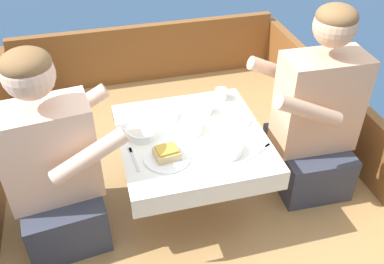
# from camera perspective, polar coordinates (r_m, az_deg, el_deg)

# --- Properties ---
(ground_plane) EXTENTS (60.00, 60.00, 0.00)m
(ground_plane) POSITION_cam_1_polar(r_m,az_deg,el_deg) (2.57, 0.19, -14.95)
(ground_plane) COLOR navy
(boat_deck) EXTENTS (2.05, 2.80, 0.35)m
(boat_deck) POSITION_cam_1_polar(r_m,az_deg,el_deg) (2.43, 0.20, -12.38)
(boat_deck) COLOR #A87F4C
(boat_deck) RESTS_ON ground_plane
(gunwale_starboard) EXTENTS (0.06, 2.80, 0.38)m
(gunwale_starboard) POSITION_cam_1_polar(r_m,az_deg,el_deg) (2.55, 22.38, -1.73)
(gunwale_starboard) COLOR brown
(gunwale_starboard) RESTS_ON boat_deck
(bow_coaming) EXTENTS (1.93, 0.06, 0.44)m
(bow_coaming) POSITION_cam_1_polar(r_m,az_deg,el_deg) (3.27, -6.06, 10.44)
(bow_coaming) COLOR brown
(bow_coaming) RESTS_ON boat_deck
(cockpit_table) EXTENTS (0.69, 0.71, 0.43)m
(cockpit_table) POSITION_cam_1_polar(r_m,az_deg,el_deg) (2.07, 0.00, -1.49)
(cockpit_table) COLOR #B2B2B7
(cockpit_table) RESTS_ON boat_deck
(person_port) EXTENTS (0.56, 0.49, 0.98)m
(person_port) POSITION_cam_1_polar(r_m,az_deg,el_deg) (2.00, -17.90, -4.78)
(person_port) COLOR #333847
(person_port) RESTS_ON boat_deck
(person_starboard) EXTENTS (0.53, 0.45, 1.01)m
(person_starboard) POSITION_cam_1_polar(r_m,az_deg,el_deg) (2.27, 15.95, 1.50)
(person_starboard) COLOR #333847
(person_starboard) RESTS_ON boat_deck
(plate_sandwich) EXTENTS (0.21, 0.21, 0.01)m
(plate_sandwich) POSITION_cam_1_polar(r_m,az_deg,el_deg) (1.91, -3.35, -3.42)
(plate_sandwich) COLOR white
(plate_sandwich) RESTS_ON cockpit_table
(plate_bread) EXTENTS (0.15, 0.15, 0.01)m
(plate_bread) POSITION_cam_1_polar(r_m,az_deg,el_deg) (2.14, 5.78, 1.61)
(plate_bread) COLOR white
(plate_bread) RESTS_ON cockpit_table
(sandwich) EXTENTS (0.12, 0.11, 0.05)m
(sandwich) POSITION_cam_1_polar(r_m,az_deg,el_deg) (1.89, -3.37, -2.78)
(sandwich) COLOR tan
(sandwich) RESTS_ON plate_sandwich
(bowl_port_near) EXTENTS (0.14, 0.14, 0.04)m
(bowl_port_near) POSITION_cam_1_polar(r_m,az_deg,el_deg) (2.14, -3.80, 2.25)
(bowl_port_near) COLOR white
(bowl_port_near) RESTS_ON cockpit_table
(bowl_starboard_near) EXTENTS (0.15, 0.15, 0.04)m
(bowl_starboard_near) POSITION_cam_1_polar(r_m,az_deg,el_deg) (1.93, 4.61, -2.16)
(bowl_starboard_near) COLOR white
(bowl_starboard_near) RESTS_ON cockpit_table
(bowl_center_far) EXTENTS (0.12, 0.12, 0.04)m
(bowl_center_far) POSITION_cam_1_polar(r_m,az_deg,el_deg) (2.05, -0.10, 0.73)
(bowl_center_far) COLOR white
(bowl_center_far) RESTS_ON cockpit_table
(bowl_port_far) EXTENTS (0.14, 0.14, 0.04)m
(bowl_port_far) POSITION_cam_1_polar(r_m,az_deg,el_deg) (2.03, -6.69, -0.01)
(bowl_port_far) COLOR white
(bowl_port_far) RESTS_ON cockpit_table
(coffee_cup_port) EXTENTS (0.10, 0.08, 0.05)m
(coffee_cup_port) POSITION_cam_1_polar(r_m,az_deg,el_deg) (2.17, 1.76, 3.15)
(coffee_cup_port) COLOR white
(coffee_cup_port) RESTS_ON cockpit_table
(coffee_cup_starboard) EXTENTS (0.09, 0.07, 0.06)m
(coffee_cup_starboard) POSITION_cam_1_polar(r_m,az_deg,el_deg) (2.29, 3.92, 5.12)
(coffee_cup_starboard) COLOR white
(coffee_cup_starboard) RESTS_ON cockpit_table
(utensil_spoon_starboard) EXTENTS (0.08, 0.16, 0.01)m
(utensil_spoon_starboard) POSITION_cam_1_polar(r_m,az_deg,el_deg) (2.11, 8.09, 0.84)
(utensil_spoon_starboard) COLOR silver
(utensil_spoon_starboard) RESTS_ON cockpit_table
(utensil_fork_port) EXTENTS (0.03, 0.17, 0.00)m
(utensil_fork_port) POSITION_cam_1_polar(r_m,az_deg,el_deg) (1.93, -7.86, -3.33)
(utensil_fork_port) COLOR silver
(utensil_fork_port) RESTS_ON cockpit_table
(utensil_knife_port) EXTENTS (0.17, 0.05, 0.00)m
(utensil_knife_port) POSITION_cam_1_polar(r_m,az_deg,el_deg) (1.83, 4.11, -5.57)
(utensil_knife_port) COLOR silver
(utensil_knife_port) RESTS_ON cockpit_table
(utensil_spoon_center) EXTENTS (0.16, 0.07, 0.01)m
(utensil_spoon_center) POSITION_cam_1_polar(r_m,az_deg,el_deg) (2.30, -0.63, 4.50)
(utensil_spoon_center) COLOR silver
(utensil_spoon_center) RESTS_ON cockpit_table
(utensil_fork_starboard) EXTENTS (0.16, 0.10, 0.00)m
(utensil_fork_starboard) POSITION_cam_1_polar(r_m,az_deg,el_deg) (1.97, 9.13, -2.45)
(utensil_fork_starboard) COLOR silver
(utensil_fork_starboard) RESTS_ON cockpit_table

